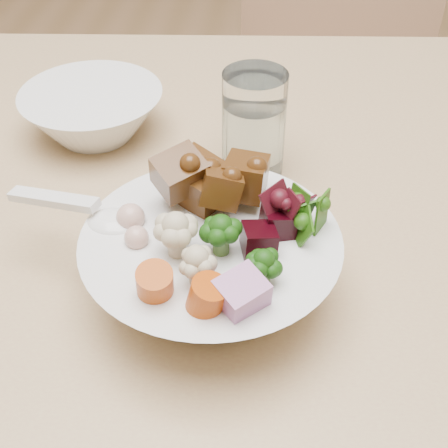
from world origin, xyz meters
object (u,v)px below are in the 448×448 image
object	(u,v)px
side_bowl	(93,114)
food_bowl	(213,261)
dining_table	(428,265)
chair_far	(325,73)
water_glass	(254,128)

from	to	relation	value
side_bowl	food_bowl	bearing A→B (deg)	-55.85
food_bowl	dining_table	bearing A→B (deg)	29.86
dining_table	chair_far	distance (m)	0.73
water_glass	side_bowl	distance (m)	0.21
dining_table	side_bowl	bearing A→B (deg)	159.29
chair_far	water_glass	xyz separation A→B (m)	(-0.13, -0.65, 0.26)
dining_table	food_bowl	bearing A→B (deg)	-154.02
water_glass	side_bowl	size ratio (longest dim) A/B	0.70
dining_table	chair_far	bearing A→B (deg)	92.23
chair_far	side_bowl	bearing A→B (deg)	-106.65
food_bowl	water_glass	world-z (taller)	food_bowl
dining_table	side_bowl	xyz separation A→B (m)	(-0.40, 0.12, 0.10)
chair_far	side_bowl	distance (m)	0.72
food_bowl	chair_far	bearing A→B (deg)	79.76
dining_table	side_bowl	distance (m)	0.43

